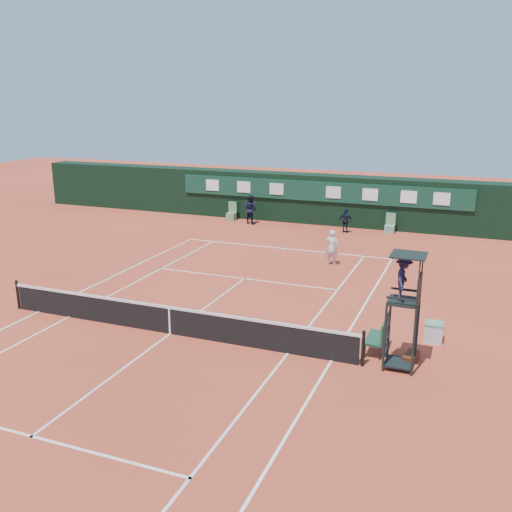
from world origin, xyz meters
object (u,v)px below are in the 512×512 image
Objects in this scene: umpire_chair at (404,287)px; player_bench at (380,334)px; player at (332,247)px; cooler at (434,332)px; tennis_net at (170,319)px.

player_bench is at bearing 130.80° from umpire_chair.
player_bench is at bearing 112.64° from player.
player_bench is 1.86× the size of cooler.
umpire_chair is 2.05× the size of player.
umpire_chair reaches higher than tennis_net.
cooler is 0.39× the size of player.
cooler is (0.78, 2.27, -2.13)m from umpire_chair.
umpire_chair is (7.40, 0.29, 1.95)m from tennis_net.
player_bench is 0.72× the size of player.
tennis_net is 10.75× the size of player_bench.
player is at bearing 125.35° from cooler.
player_bench is 2.10m from cooler.
player_bench is (6.70, 1.11, 0.09)m from tennis_net.
umpire_chair is 2.85× the size of player_bench.
player is at bearing 114.75° from umpire_chair.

